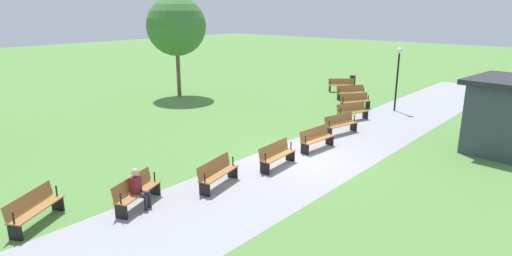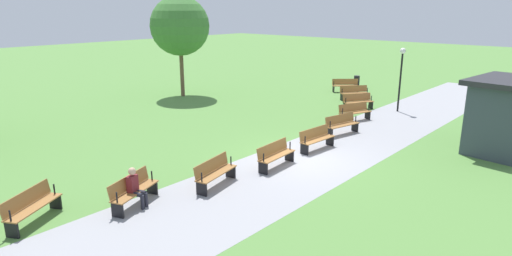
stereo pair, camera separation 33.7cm
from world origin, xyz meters
name	(u,v)px [view 1 (the left image)]	position (x,y,z in m)	size (l,w,h in m)	color
ground_plane	(300,158)	(0.00, 0.00, 0.00)	(120.00, 120.00, 0.00)	#54843D
path_paving	(310,160)	(0.00, 0.45, 0.00)	(43.87, 4.15, 0.01)	#939399
bench_0	(342,85)	(-13.13, -5.61, 0.47)	(1.59, 1.62, 0.89)	#996633
bench_1	(351,92)	(-11.15, -3.85, 0.47)	(1.71, 1.47, 0.89)	#996633
bench_2	(355,101)	(-8.93, -2.39, 0.47)	(1.80, 1.29, 0.89)	#996633
bench_3	(352,111)	(-6.52, -1.27, 0.47)	(1.85, 1.08, 0.89)	#996633
bench_4	(341,124)	(-3.97, -0.50, 0.47)	(1.86, 0.85, 0.89)	#996633
bench_5	(316,138)	(-1.33, -0.12, 0.47)	(1.83, 0.60, 0.89)	#996633
bench_6	(277,154)	(1.33, -0.12, 0.47)	(1.83, 0.60, 0.89)	#996633
bench_7	(217,172)	(3.97, -0.50, 0.47)	(1.86, 0.85, 0.89)	#996633
bench_8	(136,191)	(6.52, -1.27, 0.47)	(1.85, 1.08, 0.89)	#996633
bench_9	(34,208)	(8.93, -2.39, 0.47)	(1.80, 1.29, 0.89)	#996633
person_seated	(139,187)	(6.53, -1.11, 0.64)	(0.47, 0.59, 1.20)	maroon
tree_2	(176,26)	(-4.86, -12.96, 4.49)	(3.74, 3.74, 6.37)	brown
lamp_post	(398,66)	(-10.00, -0.47, 2.49)	(0.32, 0.32, 3.52)	black
trash_bin	(353,82)	(-14.72, -5.63, 0.47)	(0.41, 0.41, 0.94)	black
kiosk	(505,114)	(-5.99, 5.68, 1.52)	(3.79, 3.01, 2.97)	#38424C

